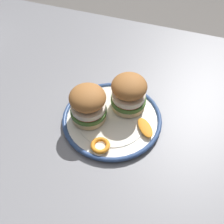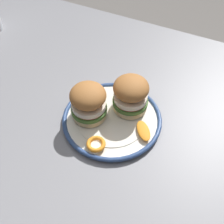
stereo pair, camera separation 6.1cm
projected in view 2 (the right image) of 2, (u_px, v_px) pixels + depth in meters
The scene contains 6 objects.
dining_table at pixel (93, 146), 0.90m from camera, with size 1.45×1.01×0.78m.
dinner_plate at pixel (112, 119), 0.83m from camera, with size 0.26×0.26×0.02m.
sandwich_half_left at pixel (88, 102), 0.79m from camera, with size 0.13×0.13×0.10m.
sandwich_half_right at pixel (131, 94), 0.81m from camera, with size 0.13×0.13×0.10m.
orange_peel_curled at pixel (96, 144), 0.76m from camera, with size 0.05×0.05×0.01m.
orange_peel_strip_long at pixel (143, 131), 0.79m from camera, with size 0.06×0.07×0.01m.
Camera 2 is at (-0.26, 0.43, 1.44)m, focal length 50.04 mm.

